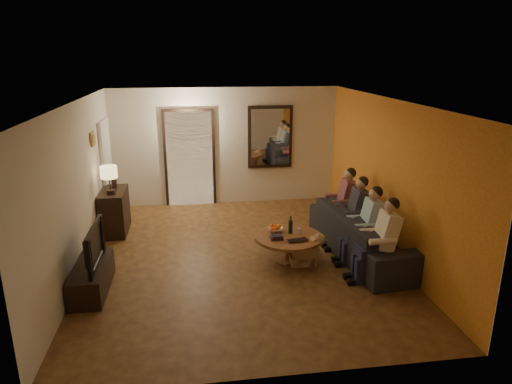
{
  "coord_description": "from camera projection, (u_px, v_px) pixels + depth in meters",
  "views": [
    {
      "loc": [
        -0.75,
        -7.0,
        3.31
      ],
      "look_at": [
        0.3,
        0.3,
        1.05
      ],
      "focal_mm": 32.0,
      "sensor_mm": 36.0,
      "label": 1
    }
  ],
  "objects": [
    {
      "name": "wine_glass",
      "position": [
        299.0,
        231.0,
        7.48
      ],
      "size": [
        0.06,
        0.06,
        0.1
      ],
      "primitive_type": "cylinder",
      "color": "silver",
      "rests_on": "coffee_table"
    },
    {
      "name": "floor",
      "position": [
        241.0,
        257.0,
        7.69
      ],
      "size": [
        5.0,
        6.0,
        0.01
      ],
      "primitive_type": "cube",
      "color": "#462B13",
      "rests_on": "ground"
    },
    {
      "name": "kitchen_doorway",
      "position": [
        190.0,
        159.0,
        10.1
      ],
      "size": [
        1.0,
        0.06,
        2.1
      ],
      "primitive_type": "cube",
      "color": "#FFE0A5",
      "rests_on": "floor"
    },
    {
      "name": "back_wall",
      "position": [
        226.0,
        147.0,
        10.15
      ],
      "size": [
        5.0,
        0.02,
        2.6
      ],
      "primitive_type": "cube",
      "color": "beige",
      "rests_on": "floor"
    },
    {
      "name": "person_d",
      "position": [
        343.0,
        205.0,
        8.47
      ],
      "size": [
        0.6,
        0.4,
        1.2
      ],
      "primitive_type": null,
      "color": "tan",
      "rests_on": "sofa"
    },
    {
      "name": "right_wall",
      "position": [
        388.0,
        178.0,
        7.65
      ],
      "size": [
        0.02,
        6.0,
        2.6
      ],
      "primitive_type": "cube",
      "color": "beige",
      "rests_on": "floor"
    },
    {
      "name": "bowl",
      "position": [
        275.0,
        230.0,
        7.6
      ],
      "size": [
        0.26,
        0.26,
        0.06
      ],
      "primitive_type": "imported",
      "color": "white",
      "rests_on": "coffee_table"
    },
    {
      "name": "dresser",
      "position": [
        115.0,
        211.0,
        8.67
      ],
      "size": [
        0.45,
        0.93,
        0.83
      ],
      "primitive_type": "cube",
      "color": "black",
      "rests_on": "floor"
    },
    {
      "name": "ceiling",
      "position": [
        239.0,
        101.0,
        6.93
      ],
      "size": [
        5.0,
        6.0,
        0.01
      ],
      "primitive_type": "cube",
      "color": "white",
      "rests_on": "back_wall"
    },
    {
      "name": "framed_art",
      "position": [
        93.0,
        139.0,
        8.05
      ],
      "size": [
        0.03,
        0.28,
        0.24
      ],
      "primitive_type": "cube",
      "color": "#B28C33",
      "rests_on": "left_wall"
    },
    {
      "name": "table_lamp",
      "position": [
        109.0,
        180.0,
        8.27
      ],
      "size": [
        0.3,
        0.3,
        0.54
      ],
      "primitive_type": null,
      "color": "beige",
      "rests_on": "dresser"
    },
    {
      "name": "mirror_frame",
      "position": [
        270.0,
        137.0,
        10.19
      ],
      "size": [
        1.0,
        0.05,
        1.4
      ],
      "primitive_type": "cube",
      "color": "black",
      "rests_on": "back_wall"
    },
    {
      "name": "sofa",
      "position": [
        365.0,
        234.0,
        7.69
      ],
      "size": [
        2.69,
        1.28,
        0.76
      ],
      "primitive_type": "imported",
      "rotation": [
        0.0,
        0.0,
        1.67
      ],
      "color": "black",
      "rests_on": "floor"
    },
    {
      "name": "left_wall",
      "position": [
        78.0,
        190.0,
        6.97
      ],
      "size": [
        0.02,
        6.0,
        2.6
      ],
      "primitive_type": "cube",
      "color": "beige",
      "rests_on": "floor"
    },
    {
      "name": "person_a",
      "position": [
        382.0,
        243.0,
        6.76
      ],
      "size": [
        0.6,
        0.4,
        1.2
      ],
      "primitive_type": null,
      "color": "tan",
      "rests_on": "sofa"
    },
    {
      "name": "wine_bottle",
      "position": [
        291.0,
        225.0,
        7.48
      ],
      "size": [
        0.07,
        0.07,
        0.31
      ],
      "primitive_type": null,
      "color": "black",
      "rests_on": "coffee_table"
    },
    {
      "name": "white_door",
      "position": [
        107.0,
        171.0,
        9.24
      ],
      "size": [
        0.06,
        0.85,
        2.04
      ],
      "primitive_type": "cube",
      "color": "white",
      "rests_on": "floor"
    },
    {
      "name": "front_wall",
      "position": [
        273.0,
        266.0,
        4.47
      ],
      "size": [
        5.0,
        0.02,
        2.6
      ],
      "primitive_type": "cube",
      "color": "beige",
      "rests_on": "floor"
    },
    {
      "name": "person_c",
      "position": [
        354.0,
        216.0,
        7.9
      ],
      "size": [
        0.6,
        0.4,
        1.2
      ],
      "primitive_type": null,
      "color": "tan",
      "rests_on": "sofa"
    },
    {
      "name": "fridge_glimpse",
      "position": [
        201.0,
        165.0,
        10.18
      ],
      "size": [
        0.45,
        0.03,
        1.7
      ],
      "primitive_type": "cube",
      "color": "silver",
      "rests_on": "floor"
    },
    {
      "name": "laptop",
      "position": [
        299.0,
        241.0,
        7.17
      ],
      "size": [
        0.36,
        0.27,
        0.03
      ],
      "primitive_type": "imported",
      "rotation": [
        0.0,
        0.0,
        0.18
      ],
      "color": "black",
      "rests_on": "coffee_table"
    },
    {
      "name": "orange_accent",
      "position": [
        387.0,
        178.0,
        7.65
      ],
      "size": [
        0.01,
        6.0,
        2.6
      ],
      "primitive_type": "cube",
      "color": "#C86822",
      "rests_on": "right_wall"
    },
    {
      "name": "door_trim",
      "position": [
        190.0,
        159.0,
        10.09
      ],
      "size": [
        1.12,
        0.04,
        2.22
      ],
      "primitive_type": "cube",
      "color": "black",
      "rests_on": "floor"
    },
    {
      "name": "coffee_table",
      "position": [
        288.0,
        248.0,
        7.49
      ],
      "size": [
        1.35,
        1.35,
        0.45
      ],
      "primitive_type": "cylinder",
      "rotation": [
        0.0,
        0.0,
        -0.25
      ],
      "color": "brown",
      "rests_on": "floor"
    },
    {
      "name": "tv_stand",
      "position": [
        92.0,
        278.0,
        6.56
      ],
      "size": [
        0.45,
        1.21,
        0.4
      ],
      "primitive_type": "cube",
      "color": "black",
      "rests_on": "floor"
    },
    {
      "name": "tv",
      "position": [
        88.0,
        246.0,
        6.42
      ],
      "size": [
        1.02,
        0.13,
        0.59
      ],
      "primitive_type": "imported",
      "rotation": [
        0.0,
        0.0,
        1.57
      ],
      "color": "black",
      "rests_on": "tv_stand"
    },
    {
      "name": "oranges",
      "position": [
        275.0,
        226.0,
        7.58
      ],
      "size": [
        0.2,
        0.2,
        0.08
      ],
      "primitive_type": null,
      "color": "#FD5E15",
      "rests_on": "bowl"
    },
    {
      "name": "mirror_glass",
      "position": [
        270.0,
        137.0,
        10.16
      ],
      "size": [
        0.86,
        0.02,
        1.26
      ],
      "primitive_type": "cube",
      "color": "white",
      "rests_on": "back_wall"
    },
    {
      "name": "art_canvas",
      "position": [
        94.0,
        139.0,
        8.05
      ],
      "size": [
        0.01,
        0.22,
        0.18
      ],
      "primitive_type": "cube",
      "color": "brown",
      "rests_on": "left_wall"
    },
    {
      "name": "dog",
      "position": [
        306.0,
        249.0,
        7.33
      ],
      "size": [
        0.56,
        0.25,
        0.56
      ],
      "primitive_type": null,
      "rotation": [
        0.0,
        0.0,
        -0.02
      ],
      "color": "#9B7B47",
      "rests_on": "floor"
    },
    {
      "name": "book_stack",
      "position": [
        277.0,
        237.0,
        7.29
      ],
      "size": [
        0.2,
        0.15,
        0.07
      ],
      "primitive_type": null,
      "color": "black",
      "rests_on": "coffee_table"
    },
    {
      "name": "person_b",
      "position": [
        367.0,
        228.0,
        7.33
      ],
      "size": [
        0.6,
        0.4,
        1.2
      ],
      "primitive_type": null,
      "color": "tan",
      "rests_on": "sofa"
    },
    {
      "name": "flower_vase",
      "position": [
        113.0,
        176.0,
        8.7
      ],
      "size": [
        0.14,
        0.14,
        0.44
      ],
      "primitive_type": null,
      "color": "red",
      "rests_on": "dresser"
    }
  ]
}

